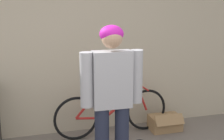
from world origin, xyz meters
The scene contains 4 objects.
wall_back centered at (0.00, 2.40, 1.30)m, with size 8.00×0.07×2.60m.
person centered at (0.31, 1.04, 0.98)m, with size 0.69×0.24×1.70m.
bicycle centered at (0.62, 2.09, 0.35)m, with size 1.72×0.46×0.71m.
cardboard_box centered at (1.44, 2.03, 0.12)m, with size 0.47×0.36×0.29m.
Camera 1 is at (-0.57, -2.04, 1.95)m, focal length 50.00 mm.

